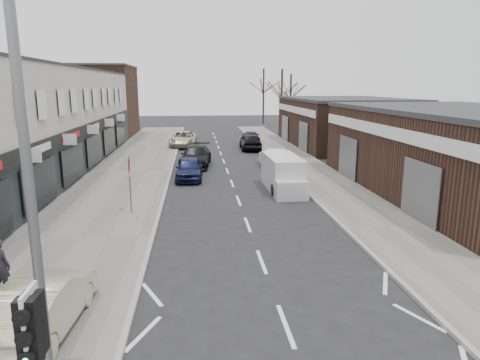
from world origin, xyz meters
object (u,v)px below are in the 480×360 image
object	(u,v)px
parked_car_left_b	(196,156)
parked_car_right_b	(250,141)
warning_sign	(130,168)
parked_car_left_a	(189,169)
traffic_light	(34,344)
parked_car_right_c	(251,137)
pedestrian	(1,266)
street_lamp	(39,169)
sedan_on_pavement	(43,305)
parked_car_left_c	(183,139)
parked_car_right_a	(274,158)
white_van	(283,174)

from	to	relation	value
parked_car_left_b	parked_car_right_b	world-z (taller)	parked_car_right_b
warning_sign	parked_car_left_a	size ratio (longest dim) A/B	0.66
traffic_light	parked_car_right_c	bearing A→B (deg)	78.37
parked_car_left_a	parked_car_right_b	xyz separation A→B (m)	(5.53, 12.47, 0.09)
parked_car_right_b	pedestrian	bearing A→B (deg)	70.70
warning_sign	parked_car_left_a	xyz separation A→B (m)	(2.54, 7.50, -1.51)
street_lamp	pedestrian	size ratio (longest dim) A/B	5.05
sedan_on_pavement	pedestrian	distance (m)	2.85
parked_car_left_c	parked_car_right_a	xyz separation A→B (m)	(6.90, -11.74, -0.05)
traffic_light	pedestrian	size ratio (longest dim) A/B	1.96
pedestrian	warning_sign	bearing A→B (deg)	-89.04
parked_car_left_c	parked_car_right_b	bearing A→B (deg)	-21.37
traffic_light	parked_car_right_a	xyz separation A→B (m)	(7.90, 25.05, -1.72)
street_lamp	warning_sign	distance (m)	13.04
street_lamp	parked_car_left_b	distance (m)	25.30
traffic_light	parked_car_right_b	xyz separation A→B (m)	(7.31, 33.99, -1.63)
white_van	parked_car_right_a	size ratio (longest dim) A/B	1.19
parked_car_left_c	parked_car_right_c	distance (m)	7.08
street_lamp	parked_car_left_b	bearing A→B (deg)	84.66
parked_car_left_a	parked_car_right_c	world-z (taller)	parked_car_left_a
street_lamp	parked_car_left_a	distance (m)	20.77
sedan_on_pavement	parked_car_left_b	size ratio (longest dim) A/B	0.78
warning_sign	parked_car_left_c	size ratio (longest dim) A/B	0.50
pedestrian	parked_car_right_c	size ratio (longest dim) A/B	0.36
pedestrian	parked_car_right_a	world-z (taller)	pedestrian
white_van	parked_car_left_b	world-z (taller)	white_van
white_van	parked_car_right_b	distance (m)	15.86
white_van	parked_car_left_c	xyz separation A→B (m)	(-6.19, 18.66, -0.17)
traffic_light	parked_car_left_a	world-z (taller)	traffic_light
sedan_on_pavement	pedestrian	world-z (taller)	pedestrian
warning_sign	white_van	world-z (taller)	warning_sign
street_lamp	parked_car_right_b	size ratio (longest dim) A/B	1.74
warning_sign	parked_car_right_c	distance (m)	25.90
pedestrian	sedan_on_pavement	bearing A→B (deg)	149.83
traffic_light	street_lamp	xyz separation A→B (m)	(-0.13, 1.22, 2.20)
traffic_light	parked_car_right_c	xyz separation A→B (m)	(7.90, 38.38, -1.77)
traffic_light	parked_car_left_a	distance (m)	21.66
white_van	parked_car_left_a	world-z (taller)	white_van
traffic_light	white_van	xyz separation A→B (m)	(7.19, 18.13, -1.50)
traffic_light	white_van	world-z (taller)	traffic_light
sedan_on_pavement	parked_car_left_a	bearing A→B (deg)	-95.96
parked_car_left_b	parked_car_left_c	world-z (taller)	parked_car_left_b
parked_car_right_a	street_lamp	bearing A→B (deg)	68.45
street_lamp	warning_sign	size ratio (longest dim) A/B	2.96
pedestrian	parked_car_left_b	size ratio (longest dim) A/B	0.31
traffic_light	warning_sign	world-z (taller)	traffic_light
white_van	parked_car_left_c	world-z (taller)	white_van
warning_sign	parked_car_right_b	bearing A→B (deg)	68.00
traffic_light	parked_car_right_b	world-z (taller)	traffic_light
parked_car_right_a	parked_car_left_c	bearing A→B (deg)	-62.51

